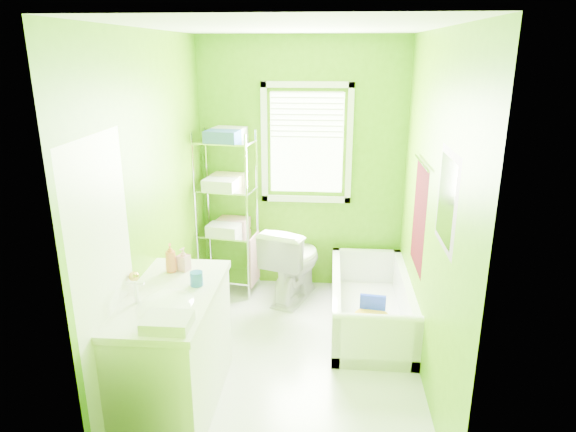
# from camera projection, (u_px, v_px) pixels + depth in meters

# --- Properties ---
(ground) EXTENTS (2.90, 2.90, 0.00)m
(ground) POSITION_uv_depth(u_px,v_px,m) (290.00, 356.00, 4.31)
(ground) COLOR silver
(ground) RESTS_ON ground
(room_envelope) EXTENTS (2.14, 2.94, 2.62)m
(room_envelope) POSITION_uv_depth(u_px,v_px,m) (290.00, 177.00, 3.83)
(room_envelope) COLOR #4F9107
(room_envelope) RESTS_ON ground
(window) EXTENTS (0.92, 0.05, 1.22)m
(window) POSITION_uv_depth(u_px,v_px,m) (307.00, 137.00, 5.16)
(window) COLOR white
(window) RESTS_ON ground
(door) EXTENTS (0.09, 0.80, 2.00)m
(door) POSITION_uv_depth(u_px,v_px,m) (108.00, 299.00, 3.14)
(door) COLOR white
(door) RESTS_ON ground
(right_wall_decor) EXTENTS (0.04, 1.48, 1.17)m
(right_wall_decor) POSITION_uv_depth(u_px,v_px,m) (429.00, 210.00, 3.80)
(right_wall_decor) COLOR #41070A
(right_wall_decor) RESTS_ON ground
(bathtub) EXTENTS (0.71, 1.51, 0.49)m
(bathtub) POSITION_uv_depth(u_px,v_px,m) (370.00, 310.00, 4.76)
(bathtub) COLOR white
(bathtub) RESTS_ON ground
(toilet) EXTENTS (0.68, 0.89, 0.81)m
(toilet) POSITION_uv_depth(u_px,v_px,m) (293.00, 261.00, 5.21)
(toilet) COLOR white
(toilet) RESTS_ON ground
(vanity) EXTENTS (0.61, 1.18, 1.11)m
(vanity) POSITION_uv_depth(u_px,v_px,m) (174.00, 347.00, 3.58)
(vanity) COLOR white
(vanity) RESTS_ON ground
(wire_shelf_unit) EXTENTS (0.62, 0.50, 1.72)m
(wire_shelf_unit) POSITION_uv_depth(u_px,v_px,m) (228.00, 195.00, 5.19)
(wire_shelf_unit) COLOR silver
(wire_shelf_unit) RESTS_ON ground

